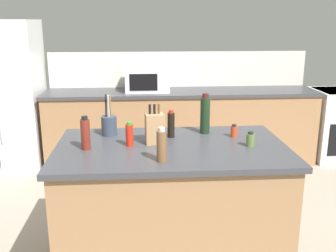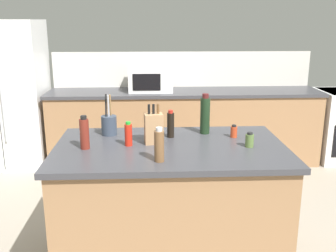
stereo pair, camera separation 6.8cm
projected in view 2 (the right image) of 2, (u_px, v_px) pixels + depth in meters
name	position (u px, v px, depth m)	size (l,w,h in m)	color
back_counter_run	(184.00, 127.00, 5.06)	(3.43, 0.66, 0.94)	#936B47
wall_backsplash	(183.00, 69.00, 5.18)	(3.39, 0.03, 0.46)	beige
kitchen_island	(170.00, 205.00, 2.93)	(1.65, 0.99, 0.94)	#936B47
refrigerator	(8.00, 94.00, 4.89)	(0.91, 0.75, 1.81)	white
microwave	(151.00, 80.00, 4.88)	(0.54, 0.39, 0.29)	white
knife_block	(154.00, 128.00, 2.84)	(0.14, 0.11, 0.29)	#A87C54
utensil_crock	(109.00, 124.00, 3.05)	(0.12, 0.12, 0.32)	#333D4C
soy_sauce_bottle	(171.00, 125.00, 2.98)	(0.05, 0.05, 0.21)	black
pepper_grinder	(159.00, 146.00, 2.47)	(0.06, 0.06, 0.22)	brown
wine_bottle	(205.00, 115.00, 3.07)	(0.08, 0.08, 0.32)	black
vinegar_bottle	(84.00, 133.00, 2.72)	(0.06, 0.06, 0.24)	maroon
spice_jar_paprika	(234.00, 132.00, 3.00)	(0.05, 0.05, 0.10)	#B73D1E
hot_sauce_bottle	(128.00, 134.00, 2.79)	(0.05, 0.05, 0.18)	red
spice_jar_oregano	(250.00, 140.00, 2.77)	(0.06, 0.06, 0.11)	#567038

